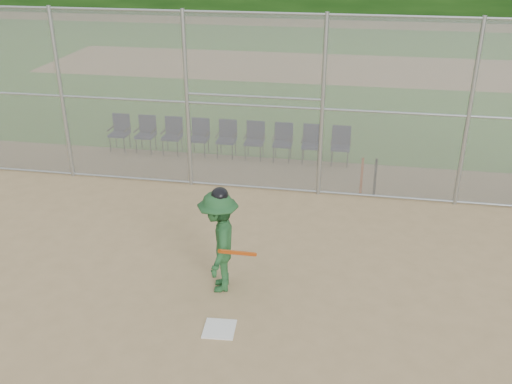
# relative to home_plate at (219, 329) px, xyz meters

# --- Properties ---
(ground) EXTENTS (100.00, 100.00, 0.00)m
(ground) POSITION_rel_home_plate_xyz_m (0.09, 0.13, -0.01)
(ground) COLOR tan
(ground) RESTS_ON ground
(grass_strip) EXTENTS (100.00, 100.00, 0.00)m
(grass_strip) POSITION_rel_home_plate_xyz_m (0.09, 18.13, -0.00)
(grass_strip) COLOR #356F21
(grass_strip) RESTS_ON ground
(dirt_patch_far) EXTENTS (24.00, 24.00, 0.00)m
(dirt_patch_far) POSITION_rel_home_plate_xyz_m (0.09, 18.13, -0.00)
(dirt_patch_far) COLOR tan
(dirt_patch_far) RESTS_ON ground
(backstop_fence) EXTENTS (16.09, 0.09, 4.00)m
(backstop_fence) POSITION_rel_home_plate_xyz_m (0.09, 5.13, 2.06)
(backstop_fence) COLOR gray
(backstop_fence) RESTS_ON ground
(home_plate) EXTENTS (0.50, 0.50, 0.02)m
(home_plate) POSITION_rel_home_plate_xyz_m (0.00, 0.00, 0.00)
(home_plate) COLOR silver
(home_plate) RESTS_ON ground
(batter_at_plate) EXTENTS (1.06, 1.35, 1.85)m
(batter_at_plate) POSITION_rel_home_plate_xyz_m (-0.24, 1.09, 0.88)
(batter_at_plate) COLOR #1E4C25
(batter_at_plate) RESTS_ON ground
(spare_bats) EXTENTS (0.36, 0.23, 0.85)m
(spare_bats) POSITION_rel_home_plate_xyz_m (2.19, 5.32, 0.41)
(spare_bats) COLOR #D84C14
(spare_bats) RESTS_ON ground
(chair_0) EXTENTS (0.54, 0.52, 0.96)m
(chair_0) POSITION_rel_home_plate_xyz_m (-4.45, 7.03, 0.47)
(chair_0) COLOR #0F1538
(chair_0) RESTS_ON ground
(chair_1) EXTENTS (0.54, 0.52, 0.96)m
(chair_1) POSITION_rel_home_plate_xyz_m (-3.70, 7.03, 0.47)
(chair_1) COLOR #0F1538
(chair_1) RESTS_ON ground
(chair_2) EXTENTS (0.54, 0.52, 0.96)m
(chair_2) POSITION_rel_home_plate_xyz_m (-2.96, 7.03, 0.47)
(chair_2) COLOR #0F1538
(chair_2) RESTS_ON ground
(chair_3) EXTENTS (0.54, 0.52, 0.96)m
(chair_3) POSITION_rel_home_plate_xyz_m (-2.22, 7.03, 0.47)
(chair_3) COLOR #0F1538
(chair_3) RESTS_ON ground
(chair_4) EXTENTS (0.54, 0.52, 0.96)m
(chair_4) POSITION_rel_home_plate_xyz_m (-1.48, 7.03, 0.47)
(chair_4) COLOR #0F1538
(chair_4) RESTS_ON ground
(chair_5) EXTENTS (0.54, 0.52, 0.96)m
(chair_5) POSITION_rel_home_plate_xyz_m (-0.73, 7.03, 0.47)
(chair_5) COLOR #0F1538
(chair_5) RESTS_ON ground
(chair_6) EXTENTS (0.54, 0.52, 0.96)m
(chair_6) POSITION_rel_home_plate_xyz_m (0.01, 7.03, 0.47)
(chair_6) COLOR #0F1538
(chair_6) RESTS_ON ground
(chair_7) EXTENTS (0.54, 0.52, 0.96)m
(chair_7) POSITION_rel_home_plate_xyz_m (0.75, 7.03, 0.47)
(chair_7) COLOR #0F1538
(chair_7) RESTS_ON ground
(chair_8) EXTENTS (0.54, 0.52, 0.96)m
(chair_8) POSITION_rel_home_plate_xyz_m (1.49, 7.03, 0.47)
(chair_8) COLOR #0F1538
(chair_8) RESTS_ON ground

